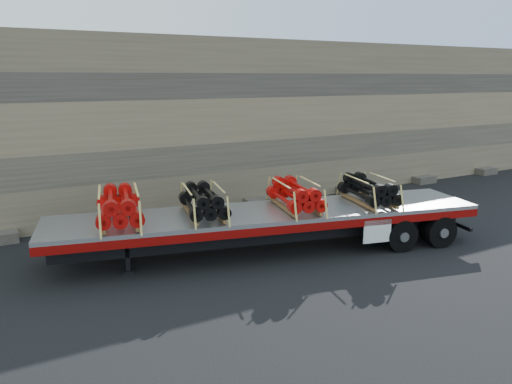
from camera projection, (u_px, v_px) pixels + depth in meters
ground at (275, 245)px, 16.55m from camera, size 120.00×120.00×0.00m
rock_wall at (197, 124)px, 21.29m from camera, size 44.00×3.00×7.00m
trailer at (269, 231)px, 15.81m from camera, size 13.81×5.54×1.36m
bundle_front at (119, 207)px, 14.31m from camera, size 1.78×2.73×0.89m
bundle_midfront at (203, 202)px, 14.99m from camera, size 1.65×2.53×0.83m
bundle_midrear at (295, 196)px, 15.80m from camera, size 1.67×2.56×0.83m
bundle_rear at (369, 191)px, 16.52m from camera, size 1.64×2.51×0.82m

